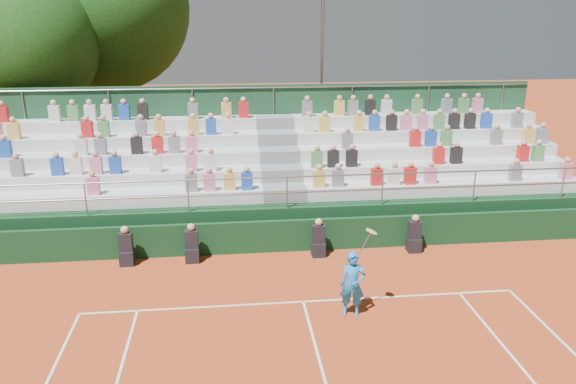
{
  "coord_description": "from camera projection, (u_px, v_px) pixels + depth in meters",
  "views": [
    {
      "loc": [
        -1.77,
        -12.53,
        7.02
      ],
      "look_at": [
        0.0,
        3.5,
        1.8
      ],
      "focal_mm": 35.0,
      "sensor_mm": 36.0,
      "label": 1
    }
  ],
  "objects": [
    {
      "name": "ground",
      "position": [
        303.0,
        302.0,
        14.19
      ],
      "size": [
        90.0,
        90.0,
        0.0
      ],
      "primitive_type": "plane",
      "color": "#AD411C",
      "rests_on": "ground"
    },
    {
      "name": "courtside_wall",
      "position": [
        289.0,
        236.0,
        17.07
      ],
      "size": [
        20.0,
        0.15,
        1.0
      ],
      "primitive_type": "cube",
      "color": "black",
      "rests_on": "ground"
    },
    {
      "name": "line_officials",
      "position": [
        265.0,
        243.0,
        16.57
      ],
      "size": [
        8.96,
        0.4,
        1.19
      ],
      "color": "black",
      "rests_on": "ground"
    },
    {
      "name": "grandstand",
      "position": [
        279.0,
        186.0,
        19.95
      ],
      "size": [
        20.0,
        5.2,
        4.4
      ],
      "color": "black",
      "rests_on": "ground"
    },
    {
      "name": "tennis_player",
      "position": [
        353.0,
        284.0,
        13.35
      ],
      "size": [
        0.86,
        0.51,
        2.22
      ],
      "color": "blue",
      "rests_on": "ground"
    },
    {
      "name": "tree_west",
      "position": [
        20.0,
        42.0,
        22.37
      ],
      "size": [
        6.16,
        6.16,
        8.92
      ],
      "color": "#3C2615",
      "rests_on": "ground"
    },
    {
      "name": "tree_east",
      "position": [
        106.0,
        8.0,
        25.33
      ],
      "size": [
        7.48,
        7.48,
        10.89
      ],
      "color": "#3C2615",
      "rests_on": "ground"
    },
    {
      "name": "floodlight_mast",
      "position": [
        322.0,
        52.0,
        25.11
      ],
      "size": [
        0.6,
        0.25,
        9.15
      ],
      "color": "gray",
      "rests_on": "ground"
    }
  ]
}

